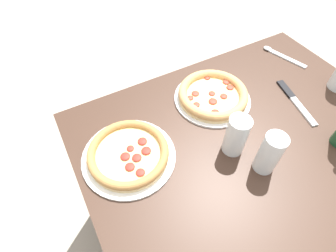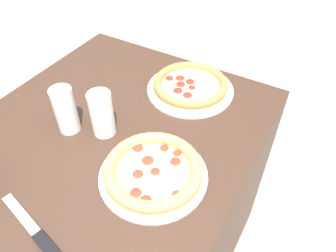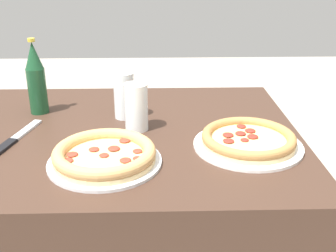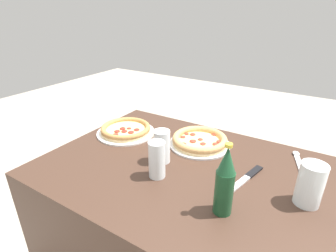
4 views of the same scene
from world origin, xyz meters
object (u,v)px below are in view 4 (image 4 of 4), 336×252
at_px(glass_iced_tea, 157,161).
at_px(spoon, 298,161).
at_px(pizza_pepperoni, 200,141).
at_px(knife, 246,178).
at_px(pizza_veggie, 126,130).
at_px(glass_lemonade, 310,185).
at_px(beer_bottle, 225,181).
at_px(glass_water, 162,148).

xyz_separation_m(glass_iced_tea, spoon, (-0.43, -0.38, -0.06)).
bearing_deg(pizza_pepperoni, knife, 150.25).
bearing_deg(pizza_veggie, pizza_pepperoni, -167.19).
relative_size(glass_lemonade, knife, 0.63).
bearing_deg(pizza_veggie, beer_bottle, 156.08).
height_order(glass_lemonade, knife, glass_lemonade).
xyz_separation_m(glass_water, beer_bottle, (-0.31, 0.14, 0.05)).
xyz_separation_m(glass_iced_tea, beer_bottle, (-0.27, 0.05, 0.05)).
relative_size(glass_water, knife, 0.59).
xyz_separation_m(glass_iced_tea, glass_water, (0.04, -0.09, -0.00)).
bearing_deg(spoon, glass_iced_tea, 41.58).
relative_size(pizza_pepperoni, spoon, 1.40).
relative_size(pizza_veggie, spoon, 1.45).
bearing_deg(spoon, pizza_veggie, 12.01).
distance_m(pizza_veggie, glass_iced_tea, 0.40).
bearing_deg(knife, glass_iced_tea, 28.39).
relative_size(beer_bottle, knife, 1.03).
bearing_deg(glass_iced_tea, pizza_veggie, -33.20).
height_order(pizza_veggie, knife, pizza_veggie).
height_order(pizza_pepperoni, glass_lemonade, glass_lemonade).
bearing_deg(glass_iced_tea, spoon, -138.42).
relative_size(pizza_veggie, knife, 1.25).
height_order(glass_lemonade, glass_iced_tea, glass_lemonade).
xyz_separation_m(pizza_pepperoni, knife, (-0.26, 0.15, -0.02)).
height_order(pizza_veggie, beer_bottle, beer_bottle).
height_order(pizza_veggie, glass_water, glass_water).
relative_size(glass_lemonade, glass_iced_tea, 1.01).
height_order(glass_water, beer_bottle, beer_bottle).
bearing_deg(pizza_veggie, spoon, -167.99).
distance_m(glass_lemonade, spoon, 0.27).
xyz_separation_m(pizza_pepperoni, spoon, (-0.40, -0.08, -0.02)).
bearing_deg(glass_water, knife, -169.68).
relative_size(glass_lemonade, beer_bottle, 0.61).
bearing_deg(pizza_veggie, glass_water, 157.13).
xyz_separation_m(pizza_pepperoni, pizza_veggie, (0.36, 0.08, -0.00)).
xyz_separation_m(knife, spoon, (-0.14, -0.23, 0.00)).
height_order(pizza_pepperoni, pizza_veggie, pizza_pepperoni).
bearing_deg(beer_bottle, spoon, -110.18).
height_order(glass_lemonade, beer_bottle, beer_bottle).
height_order(glass_iced_tea, glass_water, glass_iced_tea).
bearing_deg(glass_water, spoon, -148.65).
bearing_deg(pizza_veggie, knife, 174.04).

